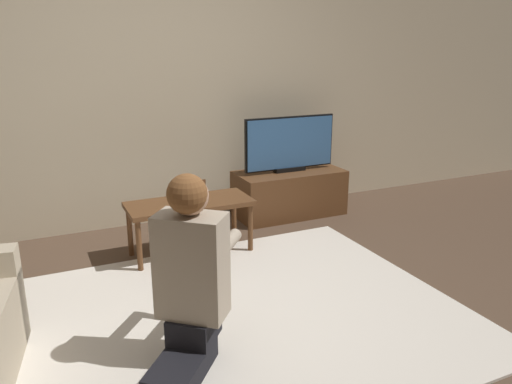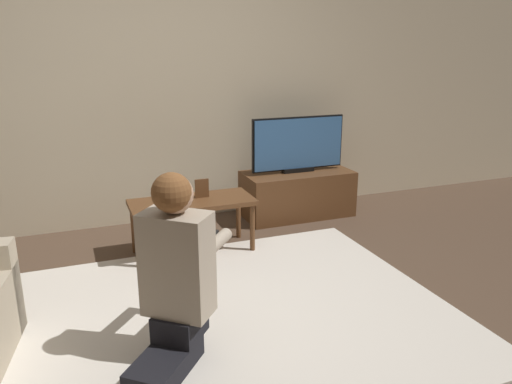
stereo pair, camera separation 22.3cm
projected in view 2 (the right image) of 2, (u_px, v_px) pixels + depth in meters
ground_plane at (226, 318)px, 3.01m from camera, size 10.00×10.00×0.00m
wall_back at (156, 78)px, 4.37m from camera, size 10.00×0.06×2.60m
rug at (226, 317)px, 3.01m from camera, size 2.72×2.16×0.02m
tv_stand at (297, 194)px, 4.77m from camera, size 1.03×0.48×0.43m
tv at (298, 144)px, 4.64m from camera, size 0.91×0.08×0.52m
coffee_table at (192, 206)px, 3.86m from camera, size 0.95×0.41×0.43m
person_kneeling at (176, 270)px, 2.48m from camera, size 0.70×0.77×0.99m
picture_frame at (202, 188)px, 3.90m from camera, size 0.11×0.01×0.15m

